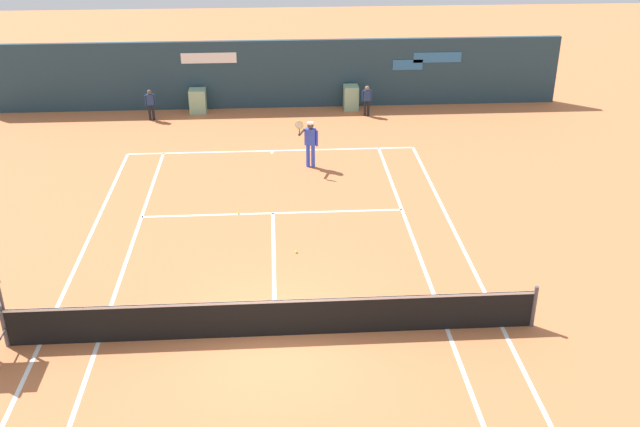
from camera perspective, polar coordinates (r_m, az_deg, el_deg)
The scene contains 8 objects.
ground_plane at distance 17.65m, azimuth -3.51°, elevation -8.30°, with size 80.00×80.00×0.01m.
tennis_net at distance 16.89m, azimuth -3.54°, elevation -7.98°, with size 12.10×0.10×1.07m.
sponsor_back_wall at distance 32.13m, azimuth -3.85°, elevation 10.60°, with size 25.00×1.02×2.90m.
player_on_baseline at distance 25.68m, azimuth -0.77°, elevation 5.68°, with size 0.81×0.68×1.88m.
ball_kid_centre_post at distance 31.18m, azimuth 3.64°, elevation 8.86°, with size 0.43×0.18×1.29m.
ball_kid_left_post at distance 31.35m, azimuth -12.98°, elevation 8.34°, with size 0.43×0.20×1.30m.
tennis_ball_near_service_line at distance 20.43m, azimuth -1.85°, elevation -2.98°, with size 0.07×0.07×0.07m, color #CCE033.
tennis_ball_mid_court at distance 22.73m, azimuth -6.32°, elevation 0.04°, with size 0.07×0.07×0.07m, color #CCE033.
Camera 1 is at (0.13, -14.00, 9.96)m, focal length 41.40 mm.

